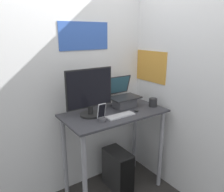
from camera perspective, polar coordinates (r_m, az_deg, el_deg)
The scene contains 10 objects.
wall_back at distance 2.47m, azimuth -4.22°, elevation 5.82°, with size 6.00×0.06×2.60m.
wall_side_right at distance 2.39m, azimuth 16.98°, elevation 4.79°, with size 0.06×6.00×2.60m.
desk at distance 2.35m, azimuth 0.64°, elevation -8.77°, with size 1.07×0.56×0.95m.
laptop at distance 2.42m, azimuth 2.98°, elevation -0.70°, with size 0.33×0.28×0.33m.
monitor at distance 2.12m, azimuth -5.82°, elevation 0.50°, with size 0.49×0.21×0.47m.
keyboard at distance 2.16m, azimuth 2.21°, elevation -5.10°, with size 0.30×0.10×0.02m.
mouse at distance 2.29m, azimuth 6.38°, elevation -3.79°, with size 0.03×0.05×0.02m.
cell_phone at distance 2.03m, azimuth -2.62°, elevation -5.08°, with size 0.08×0.07×0.17m.
computer_tower at distance 2.64m, azimuth 1.52°, elevation -18.71°, with size 0.20×0.37×0.47m.
mug at distance 2.47m, azimuth 10.66°, elevation -1.65°, with size 0.09×0.09×0.09m.
Camera 1 is at (-1.22, -1.46, 1.74)m, focal length 35.00 mm.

